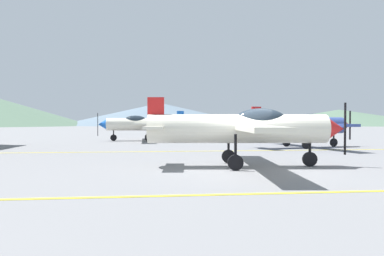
% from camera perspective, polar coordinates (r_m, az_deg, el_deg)
% --- Properties ---
extents(ground_plane, '(400.00, 400.00, 0.00)m').
position_cam_1_polar(ground_plane, '(12.57, 9.33, -6.72)').
color(ground_plane, slate).
extents(apron_line_near, '(80.00, 0.16, 0.01)m').
position_cam_1_polar(apron_line_near, '(8.96, 16.07, -9.92)').
color(apron_line_near, yellow).
rests_on(apron_line_near, ground_plane).
extents(apron_line_far, '(80.00, 0.16, 0.01)m').
position_cam_1_polar(apron_line_far, '(20.38, 3.24, -3.69)').
color(apron_line_far, yellow).
rests_on(apron_line_far, ground_plane).
extents(airplane_near, '(7.58, 8.71, 2.60)m').
position_cam_1_polar(airplane_near, '(13.55, 8.40, 0.06)').
color(airplane_near, silver).
rests_on(airplane_near, ground_plane).
extents(airplane_mid, '(7.61, 8.68, 2.60)m').
position_cam_1_polar(airplane_mid, '(24.21, 17.18, 0.49)').
color(airplane_mid, '#33478C').
rests_on(airplane_mid, ground_plane).
extents(airplane_far, '(7.51, 8.66, 2.60)m').
position_cam_1_polar(airplane_far, '(31.42, -7.93, 0.66)').
color(airplane_far, silver).
rests_on(airplane_far, ground_plane).
extents(airplane_back, '(7.61, 8.66, 2.60)m').
position_cam_1_polar(airplane_back, '(40.92, 4.52, 0.77)').
color(airplane_back, silver).
rests_on(airplane_back, ground_plane).
extents(car_sedan, '(4.44, 2.31, 1.62)m').
position_cam_1_polar(car_sedan, '(31.86, 10.08, -0.46)').
color(car_sedan, white).
rests_on(car_sedan, ground_plane).
extents(hill_centerleft, '(82.51, 82.51, 9.33)m').
position_cam_1_polar(hill_centerleft, '(152.26, -5.07, 2.23)').
color(hill_centerleft, slate).
rests_on(hill_centerleft, ground_plane).
extents(hill_centerright, '(77.76, 77.76, 6.43)m').
position_cam_1_polar(hill_centerright, '(160.54, 22.38, 1.58)').
color(hill_centerright, '#4C6651').
rests_on(hill_centerright, ground_plane).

